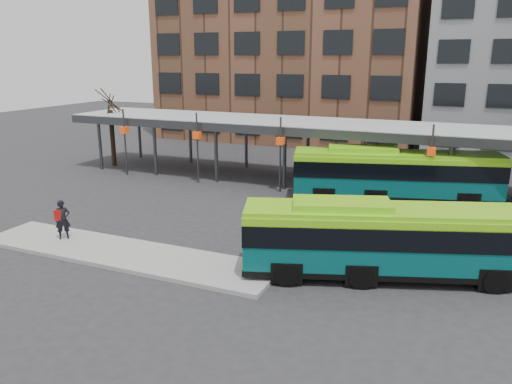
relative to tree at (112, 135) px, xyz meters
name	(u,v)px	position (x,y,z in m)	size (l,w,h in m)	color
ground	(266,250)	(18.00, -12.00, -2.43)	(120.00, 120.00, 0.00)	#28282B
boarding_island	(124,253)	(12.50, -15.00, -2.34)	(14.00, 3.00, 0.18)	gray
canopy	(339,127)	(17.94, 0.87, 1.47)	(40.00, 6.53, 4.80)	#999B9E
tree	(112,135)	(0.00, 0.00, 0.00)	(1.64, 1.64, 5.60)	black
building_brick	(294,31)	(8.00, 20.00, 8.57)	(26.00, 14.00, 22.00)	brown
bus_front	(387,238)	(23.35, -12.69, -0.83)	(11.37, 5.89, 3.09)	#075251
bus_rear	(395,174)	(22.02, -1.73, -0.72)	(12.16, 5.60, 3.29)	#075251
pedestrian	(62,219)	(8.93, -14.77, -1.31)	(0.79, 0.79, 1.85)	black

